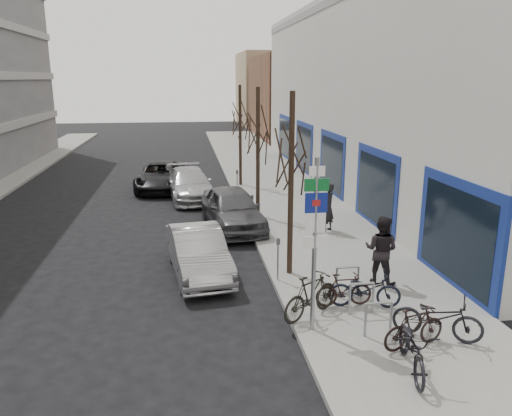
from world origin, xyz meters
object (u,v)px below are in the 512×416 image
object	(u,v)px
tree_far	(240,112)
parked_car_front	(198,252)
meter_back	(237,180)
parked_car_back	(190,184)
highway_sign_pole	(315,235)
bike_rack	(362,295)
pedestrian_near	(327,207)
bike_mid_curb	(365,286)
tree_near	(292,142)
bike_near_right	(414,327)
pedestrian_far	(381,249)
meter_front	(278,255)
lane_car	(161,176)
parked_car_mid	(232,209)
meter_mid	(252,207)
bike_far_curb	(438,314)
bike_far_inner	(344,289)
bike_mid_inner	(311,295)
bike_near_left	(413,344)
tree_mid	(258,122)

from	to	relation	value
tree_far	parked_car_front	size ratio (longest dim) A/B	1.27
meter_back	parked_car_back	xyz separation A→B (m)	(-2.35, 0.17, -0.17)
highway_sign_pole	bike_rack	size ratio (longest dim) A/B	1.86
meter_back	pedestrian_near	world-z (taller)	pedestrian_near
bike_mid_curb	parked_car_back	xyz separation A→B (m)	(-4.21, 13.21, 0.03)
tree_near	parked_car_back	bearing A→B (deg)	104.71
bike_near_right	pedestrian_far	bearing A→B (deg)	-24.75
meter_front	lane_car	bearing A→B (deg)	105.78
bike_mid_curb	parked_car_mid	distance (m)	8.25
bike_mid_curb	pedestrian_near	xyz separation A→B (m)	(0.88, 6.51, 0.38)
meter_back	meter_mid	bearing A→B (deg)	-90.00
highway_sign_pole	tree_far	world-z (taller)	tree_far
meter_back	bike_far_curb	size ratio (longest dim) A/B	0.65
bike_rack	bike_far_inner	xyz separation A→B (m)	(-0.29, 0.48, -0.06)
meter_mid	bike_mid_curb	world-z (taller)	meter_mid
bike_mid_inner	parked_car_back	xyz separation A→B (m)	(-2.72, 13.54, 0.02)
bike_near_right	bike_mid_curb	distance (m)	2.10
bike_mid_inner	meter_front	bearing A→B (deg)	-25.28
bike_far_inner	pedestrian_near	distance (m)	6.55
parked_car_mid	bike_rack	bearing A→B (deg)	-81.35
tree_far	bike_far_inner	bearing A→B (deg)	-86.64
bike_rack	parked_car_mid	distance (m)	8.53
meter_mid	meter_back	bearing A→B (deg)	90.00
meter_front	bike_far_curb	distance (m)	4.80
meter_back	bike_far_curb	world-z (taller)	meter_back
tree_near	bike_near_left	size ratio (longest dim) A/B	2.81
highway_sign_pole	meter_back	xyz separation A→B (m)	(-0.25, 14.01, -1.54)
meter_front	bike_mid_curb	bearing A→B (deg)	-47.67
tree_mid	bike_near_right	world-z (taller)	tree_mid
bike_near_left	parked_car_mid	bearing A→B (deg)	114.64
bike_mid_curb	meter_front	bearing A→B (deg)	54.99
pedestrian_far	parked_car_back	bearing A→B (deg)	-27.07
tree_near	bike_mid_inner	distance (m)	4.44
tree_near	meter_front	world-z (taller)	tree_near
bike_near_left	bike_far_inner	xyz separation A→B (m)	(-0.42, 3.03, -0.14)
tree_near	meter_back	world-z (taller)	tree_near
tree_near	meter_back	xyz separation A→B (m)	(-0.45, 10.50, -3.19)
meter_front	meter_mid	xyz separation A→B (m)	(0.00, 5.50, 0.00)
tree_near	bike_near_right	size ratio (longest dim) A/B	3.47
bike_near_left	bike_near_right	distance (m)	0.96
bike_mid_inner	meter_mid	bearing A→B (deg)	-31.46
bike_near_right	bike_far_inner	distance (m)	2.36
bike_far_curb	tree_near	bearing A→B (deg)	59.08
highway_sign_pole	pedestrian_far	size ratio (longest dim) A/B	2.09
meter_back	bike_mid_inner	world-z (taller)	meter_back
bike_near_left	bike_mid_curb	bearing A→B (deg)	99.70
parked_car_mid	pedestrian_far	world-z (taller)	pedestrian_far
tree_far	parked_car_front	world-z (taller)	tree_far
bike_far_inner	pedestrian_near	world-z (taller)	pedestrian_near
parked_car_back	lane_car	world-z (taller)	parked_car_back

